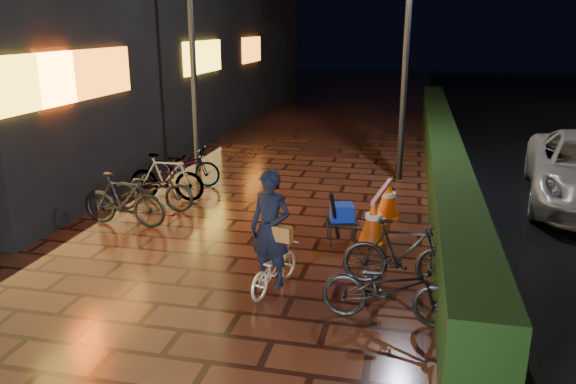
# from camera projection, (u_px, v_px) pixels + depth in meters

# --- Properties ---
(ground) EXTENTS (80.00, 80.00, 0.00)m
(ground) POSITION_uv_depth(u_px,v_px,m) (213.00, 289.00, 7.72)
(ground) COLOR #381911
(ground) RESTS_ON ground
(hedge) EXTENTS (0.70, 20.00, 1.00)m
(hedge) POSITION_uv_depth(u_px,v_px,m) (441.00, 146.00, 14.37)
(hedge) COLOR black
(hedge) RESTS_ON ground
(lamp_post_hedge) EXTENTS (0.50, 0.19, 5.24)m
(lamp_post_hedge) POSITION_uv_depth(u_px,v_px,m) (406.00, 53.00, 12.38)
(lamp_post_hedge) COLOR black
(lamp_post_hedge) RESTS_ON ground
(lamp_post_sf) EXTENTS (0.50, 0.18, 5.24)m
(lamp_post_sf) POSITION_uv_depth(u_px,v_px,m) (193.00, 52.00, 13.15)
(lamp_post_sf) COLOR black
(lamp_post_sf) RESTS_ON ground
(cyclist) EXTENTS (0.72, 1.26, 1.71)m
(cyclist) POSITION_uv_depth(u_px,v_px,m) (272.00, 247.00, 7.50)
(cyclist) COLOR white
(cyclist) RESTS_ON ground
(traffic_barrier) EXTENTS (0.64, 1.79, 0.72)m
(traffic_barrier) POSITION_uv_depth(u_px,v_px,m) (381.00, 209.00, 9.95)
(traffic_barrier) COLOR #D8460B
(traffic_barrier) RESTS_ON ground
(cart_assembly) EXTENTS (0.60, 0.64, 0.96)m
(cart_assembly) POSITION_uv_depth(u_px,v_px,m) (341.00, 215.00, 9.23)
(cart_assembly) COLOR black
(cart_assembly) RESTS_ON ground
(parked_bikes_storefront) EXTENTS (1.81, 3.33, 0.97)m
(parked_bikes_storefront) POSITION_uv_depth(u_px,v_px,m) (159.00, 182.00, 11.28)
(parked_bikes_storefront) COLOR black
(parked_bikes_storefront) RESTS_ON ground
(parked_bikes_hedge) EXTENTS (1.77, 1.59, 0.97)m
(parked_bikes_hedge) POSITION_uv_depth(u_px,v_px,m) (396.00, 271.00, 7.18)
(parked_bikes_hedge) COLOR black
(parked_bikes_hedge) RESTS_ON ground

